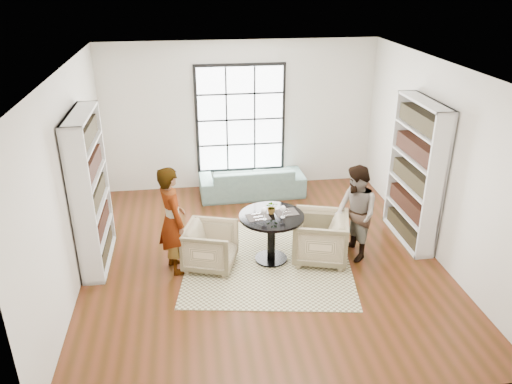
{
  "coord_description": "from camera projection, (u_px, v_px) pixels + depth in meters",
  "views": [
    {
      "loc": [
        -1.06,
        -6.77,
        4.26
      ],
      "look_at": [
        -0.05,
        0.4,
        0.98
      ],
      "focal_mm": 35.0,
      "sensor_mm": 36.0,
      "label": 1
    }
  ],
  "objects": [
    {
      "name": "pedestal_table",
      "position": [
        271.0,
        228.0,
        7.7
      ],
      "size": [
        1.0,
        1.0,
        0.8
      ],
      "rotation": [
        0.0,
        0.0,
        0.15
      ],
      "color": "black",
      "rests_on": "ground"
    },
    {
      "name": "armchair_left",
      "position": [
        211.0,
        246.0,
        7.64
      ],
      "size": [
        0.95,
        0.94,
        0.69
      ],
      "primitive_type": "imported",
      "rotation": [
        0.0,
        0.0,
        1.26
      ],
      "color": "tan",
      "rests_on": "ground"
    },
    {
      "name": "person_left",
      "position": [
        172.0,
        220.0,
        7.37
      ],
      "size": [
        0.59,
        0.71,
        1.68
      ],
      "primitive_type": "imported",
      "rotation": [
        0.0,
        0.0,
        1.92
      ],
      "color": "gray",
      "rests_on": "ground"
    },
    {
      "name": "flower_centerpiece",
      "position": [
        272.0,
        207.0,
        7.63
      ],
      "size": [
        0.21,
        0.19,
        0.21
      ],
      "primitive_type": "imported",
      "rotation": [
        0.0,
        0.0,
        -0.12
      ],
      "color": "gray",
      "rests_on": "pedestal_table"
    },
    {
      "name": "sofa",
      "position": [
        252.0,
        181.0,
        10.1
      ],
      "size": [
        2.12,
        0.88,
        0.61
      ],
      "primitive_type": "imported",
      "rotation": [
        0.0,
        0.0,
        3.17
      ],
      "color": "slate",
      "rests_on": "ground"
    },
    {
      "name": "person_right",
      "position": [
        356.0,
        214.0,
        7.72
      ],
      "size": [
        0.7,
        0.83,
        1.54
      ],
      "primitive_type": "imported",
      "rotation": [
        0.0,
        0.0,
        -1.41
      ],
      "color": "gray",
      "rests_on": "ground"
    },
    {
      "name": "placemat_right",
      "position": [
        286.0,
        212.0,
        7.69
      ],
      "size": [
        0.38,
        0.31,
        0.01
      ],
      "primitive_type": "cube",
      "rotation": [
        0.0,
        0.0,
        0.15
      ],
      "color": "#2A2725",
      "rests_on": "pedestal_table"
    },
    {
      "name": "cutlery_right",
      "position": [
        286.0,
        212.0,
        7.69
      ],
      "size": [
        0.17,
        0.24,
        0.01
      ],
      "primitive_type": null,
      "rotation": [
        0.0,
        0.0,
        0.15
      ],
      "color": "silver",
      "rests_on": "placemat_right"
    },
    {
      "name": "cutlery_left",
      "position": [
        258.0,
        217.0,
        7.55
      ],
      "size": [
        0.17,
        0.24,
        0.01
      ],
      "primitive_type": null,
      "rotation": [
        0.0,
        0.0,
        0.15
      ],
      "color": "silver",
      "rests_on": "placemat_left"
    },
    {
      "name": "armchair_right",
      "position": [
        320.0,
        238.0,
        7.81
      ],
      "size": [
        1.04,
        1.03,
        0.77
      ],
      "primitive_type": "imported",
      "rotation": [
        0.0,
        0.0,
        -1.86
      ],
      "color": "#C4BD8C",
      "rests_on": "ground"
    },
    {
      "name": "rug",
      "position": [
        268.0,
        261.0,
        7.91
      ],
      "size": [
        2.93,
        2.93,
        0.01
      ],
      "primitive_type": "cube",
      "rotation": [
        0.0,
        0.0,
        -0.16
      ],
      "color": "beige",
      "rests_on": "ground"
    },
    {
      "name": "wine_glass_right",
      "position": [
        283.0,
        209.0,
        7.49
      ],
      "size": [
        0.09,
        0.09,
        0.2
      ],
      "color": "silver",
      "rests_on": "pedestal_table"
    },
    {
      "name": "wine_glass_left",
      "position": [
        264.0,
        211.0,
        7.43
      ],
      "size": [
        0.09,
        0.09,
        0.2
      ],
      "color": "silver",
      "rests_on": "pedestal_table"
    },
    {
      "name": "ground",
      "position": [
        262.0,
        258.0,
        7.99
      ],
      "size": [
        6.0,
        6.0,
        0.0
      ],
      "primitive_type": "plane",
      "color": "#562714"
    },
    {
      "name": "placemat_left",
      "position": [
        258.0,
        217.0,
        7.55
      ],
      "size": [
        0.38,
        0.31,
        0.01
      ],
      "primitive_type": "cube",
      "rotation": [
        0.0,
        0.0,
        0.15
      ],
      "color": "#2A2725",
      "rests_on": "pedestal_table"
    },
    {
      "name": "room_shell",
      "position": [
        258.0,
        173.0,
        7.96
      ],
      "size": [
        6.0,
        6.01,
        6.0
      ],
      "color": "silver",
      "rests_on": "ground"
    }
  ]
}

